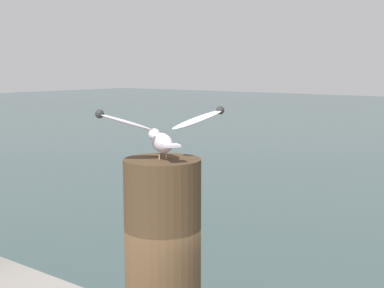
# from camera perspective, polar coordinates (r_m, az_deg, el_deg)

# --- Properties ---
(mooring_post) EXTENTS (0.40, 0.40, 1.10)m
(mooring_post) POSITION_cam_1_polar(r_m,az_deg,el_deg) (2.92, -3.08, -12.31)
(mooring_post) COLOR #4C3823
(mooring_post) RESTS_ON harbor_quay
(seagull) EXTENTS (0.44, 0.63, 0.27)m
(seagull) POSITION_cam_1_polar(r_m,az_deg,el_deg) (2.76, -3.21, 1.14)
(seagull) COLOR tan
(seagull) RESTS_ON mooring_post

